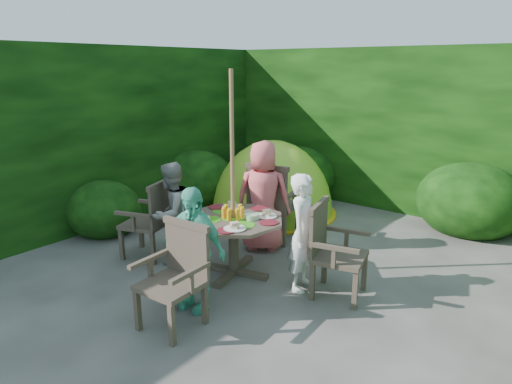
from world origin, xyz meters
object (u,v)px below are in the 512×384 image
Objects in this scene: patio_table at (234,227)px; garden_chair_front at (177,274)px; parasol_pole at (233,177)px; garden_chair_right at (332,249)px; child_left at (171,213)px; child_front at (193,249)px; child_right at (304,233)px; child_back at (263,196)px; dome_tent at (272,213)px; garden_chair_back at (272,201)px; garden_chair_left at (151,218)px.

patio_table is 1.11m from garden_chair_front.
parasol_pole is 2.43× the size of garden_chair_right.
garden_chair_right is at bearing 93.03° from child_left.
child_front is at bearing -77.09° from patio_table.
child_right reaches higher than patio_table.
garden_chair_right is 0.76× the size of child_front.
patio_table is 0.98× the size of child_back.
patio_table is at bearing 93.10° from child_left.
child_left is at bearing -73.61° from dome_tent.
child_front is (0.18, -0.78, -0.50)m from parasol_pole.
child_back reaches higher than child_front.
garden_chair_back is at bearing 97.04° from child_front.
patio_table is at bearing 92.52° from garden_chair_back.
child_front reaches higher than garden_chair_left.
garden_chair_left is (-1.07, -0.24, -0.62)m from parasol_pole.
patio_table is at bearing 96.67° from child_front.
garden_chair_back is 2.19m from garden_chair_front.
child_left is at bearing 28.58° from child_back.
child_right is at bearing 89.74° from garden_chair_right.
garden_chair_front is (0.26, -1.07, -0.08)m from patio_table.
child_front is (0.96, -0.60, 0.00)m from child_left.
garden_chair_right is 0.66× the size of child_back.
child_back is at bearing 138.04° from child_left.
child_back is 1.15× the size of child_front.
garden_chair_back is 1.13× the size of garden_chair_front.
parasol_pole reaches higher than child_left.
child_front is at bearing 47.62° from garden_chair_left.
parasol_pole is 1.23m from garden_chair_back.
child_right reaches higher than child_left.
child_right reaches higher than garden_chair_right.
child_back reaches higher than patio_table.
child_left is at bearing -166.81° from parasol_pole.
garden_chair_front is 0.39× the size of dome_tent.
parasol_pole is at bearing 73.58° from child_back.
parasol_pole is 2.47m from dome_tent.
parasol_pole reaches higher than garden_chair_right.
child_left is at bearing 89.78° from garden_chair_right.
garden_chair_back is at bearing 146.90° from child_left.
garden_chair_left is (-1.08, -0.24, -0.07)m from patio_table.
garden_chair_front is at bearing 39.47° from child_left.
child_back is at bearing 103.46° from patio_table.
dome_tent is (-0.75, 1.22, -0.68)m from child_back.
garden_chair_left is at bearing -167.26° from parasol_pole.
garden_chair_right is 0.77× the size of child_left.
garden_chair_front is at bearing 73.99° from child_back.
child_back reaches higher than child_left.
child_front is (-0.60, -0.96, -0.01)m from child_right.
child_front is at bearing -55.79° from dome_tent.
child_front is (-0.89, -1.03, 0.11)m from garden_chair_right.
patio_table is 0.80m from child_right.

